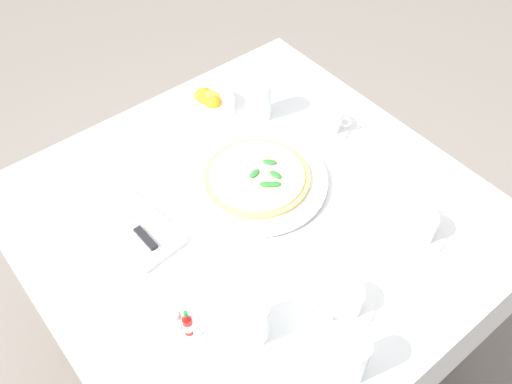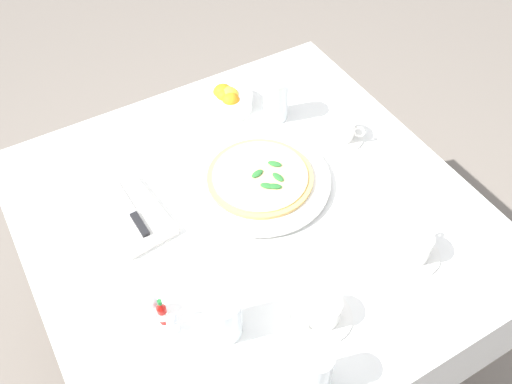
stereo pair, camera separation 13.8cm
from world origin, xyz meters
name	(u,v)px [view 1 (the left image)]	position (x,y,z in m)	size (l,w,h in m)	color
ground_plane	(255,349)	(0.00, 0.00, 0.00)	(8.00, 8.00, 0.00)	slate
dining_table	(255,246)	(0.00, 0.00, 0.62)	(1.06, 1.06, 0.76)	white
pizza_plate	(257,180)	(0.07, -0.07, 0.77)	(0.36, 0.36, 0.02)	white
pizza	(257,176)	(0.07, -0.07, 0.78)	(0.27, 0.27, 0.02)	#DBAD60
coffee_cup_near_left	(327,122)	(0.11, -0.34, 0.79)	(0.13, 0.13, 0.06)	white
coffee_cup_back_corner	(345,300)	(-0.32, 0.02, 0.79)	(0.13, 0.13, 0.06)	white
coffee_cup_right_edge	(419,227)	(-0.29, -0.25, 0.79)	(0.13, 0.13, 0.07)	white
water_glass_far_left	(251,320)	(-0.24, 0.21, 0.81)	(0.08, 0.08, 0.11)	white
water_glass_left_edge	(351,360)	(-0.43, 0.11, 0.81)	(0.06, 0.06, 0.12)	white
water_glass_center_back	(259,100)	(0.27, -0.23, 0.81)	(0.07, 0.07, 0.13)	white
napkin_folded	(135,230)	(0.13, 0.26, 0.77)	(0.23, 0.15, 0.02)	white
dinner_knife	(134,225)	(0.13, 0.26, 0.78)	(0.20, 0.03, 0.01)	silver
citrus_bowl	(208,103)	(0.38, -0.13, 0.79)	(0.15, 0.15, 0.07)	white
hot_sauce_bottle	(188,324)	(-0.16, 0.31, 0.79)	(0.02, 0.02, 0.08)	#B7140F
salt_shaker	(176,319)	(-0.13, 0.32, 0.78)	(0.03, 0.03, 0.06)	white
pepper_shaker	(200,333)	(-0.19, 0.30, 0.78)	(0.03, 0.03, 0.06)	white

